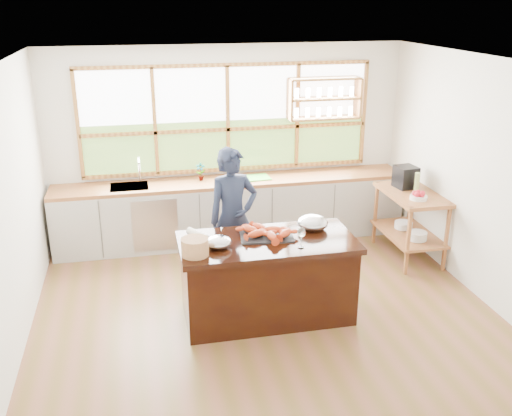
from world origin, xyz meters
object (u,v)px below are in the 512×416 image
object	(u,v)px
cook	(233,218)
wicker_basket	(195,247)
island	(267,278)
espresso_machine	(406,177)

from	to	relation	value
cook	wicker_basket	bearing A→B (deg)	-131.10
island	wicker_basket	world-z (taller)	wicker_basket
island	espresso_machine	xyz separation A→B (m)	(2.19, 1.32, 0.59)
island	espresso_machine	distance (m)	2.62
island	espresso_machine	bearing A→B (deg)	31.07
espresso_machine	wicker_basket	xyz separation A→B (m)	(-2.97, -1.53, -0.06)
cook	wicker_basket	world-z (taller)	cook
espresso_machine	wicker_basket	world-z (taller)	espresso_machine
island	wicker_basket	size ratio (longest dim) A/B	6.79
espresso_machine	wicker_basket	bearing A→B (deg)	-160.39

